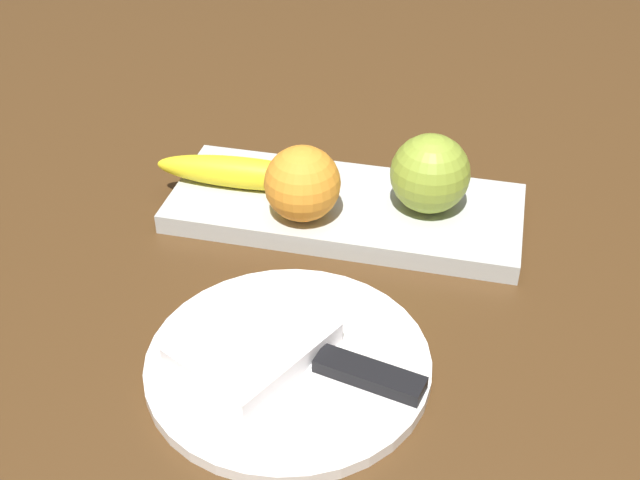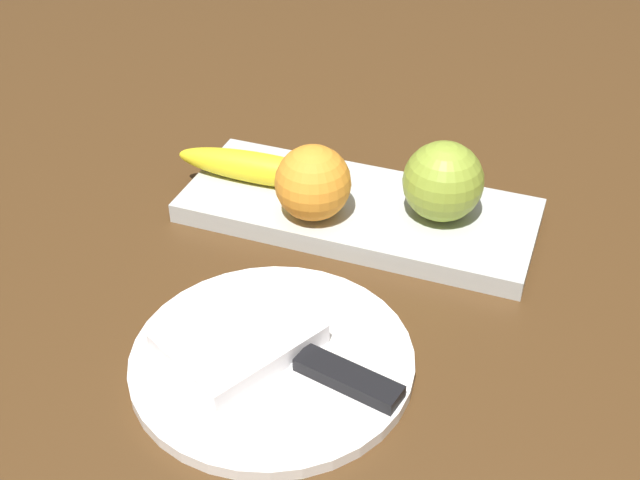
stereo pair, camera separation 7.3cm
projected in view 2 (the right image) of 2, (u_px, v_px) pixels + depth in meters
ground_plane at (390, 241)px, 0.82m from camera, size 2.40×2.40×0.00m
fruit_tray at (358, 210)px, 0.84m from camera, size 0.36×0.15×0.02m
apple at (443, 181)px, 0.79m from camera, size 0.08×0.08×0.08m
banana at (260, 168)px, 0.86m from camera, size 0.19×0.04×0.03m
orange_near_apple at (313, 183)px, 0.79m from camera, size 0.08×0.08×0.08m
dinner_plate at (272, 360)px, 0.67m from camera, size 0.24×0.24×0.01m
folded_napkin at (239, 338)px, 0.67m from camera, size 0.14×0.15×0.02m
knife at (332, 371)px, 0.65m from camera, size 0.18×0.06×0.01m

